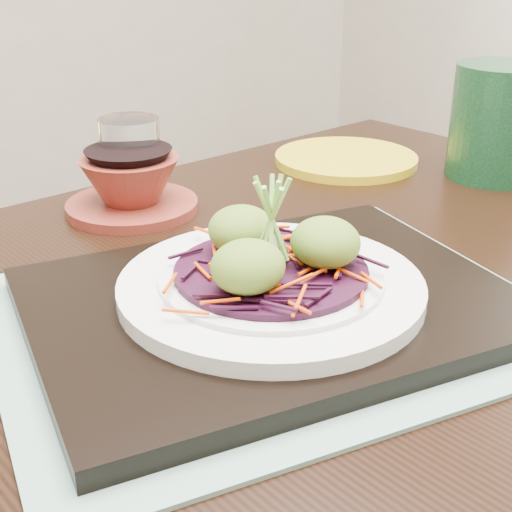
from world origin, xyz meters
TOP-DOWN VIEW (x-y plane):
  - dining_table at (-0.02, -0.08)m, footprint 1.15×0.82m
  - placemat at (-0.06, -0.11)m, footprint 0.49×0.42m
  - serving_tray at (-0.06, -0.11)m, footprint 0.43×0.35m
  - white_plate at (-0.06, -0.11)m, footprint 0.25×0.25m
  - cabbage_bed at (-0.06, -0.11)m, footprint 0.16×0.16m
  - carrot_julienne at (-0.06, -0.11)m, footprint 0.19×0.19m
  - guacamole_scoops at (-0.06, -0.11)m, footprint 0.13×0.12m
  - scallion_garnish at (-0.06, -0.11)m, footprint 0.06×0.06m
  - water_glass at (-0.02, 0.21)m, footprint 0.09×0.09m
  - terracotta_bowl_set at (-0.03, 0.18)m, footprint 0.19×0.19m
  - yellow_plate at (0.29, 0.17)m, footprint 0.21×0.21m
  - green_jar at (0.40, 0.01)m, footprint 0.15×0.15m

SIDE VIEW (x-z plane):
  - dining_table at x=-0.02m, z-range 0.25..0.94m
  - placemat at x=-0.06m, z-range 0.68..0.69m
  - yellow_plate at x=0.29m, z-range 0.68..0.70m
  - serving_tray at x=-0.06m, z-range 0.69..0.71m
  - terracotta_bowl_set at x=-0.03m, z-range 0.68..0.74m
  - white_plate at x=-0.06m, z-range 0.70..0.72m
  - cabbage_bed at x=-0.06m, z-range 0.72..0.73m
  - water_glass at x=-0.02m, z-range 0.68..0.78m
  - carrot_julienne at x=-0.06m, z-range 0.73..0.74m
  - guacamole_scoops at x=-0.06m, z-range 0.73..0.77m
  - green_jar at x=0.40m, z-range 0.68..0.83m
  - scallion_garnish at x=-0.06m, z-range 0.72..0.81m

